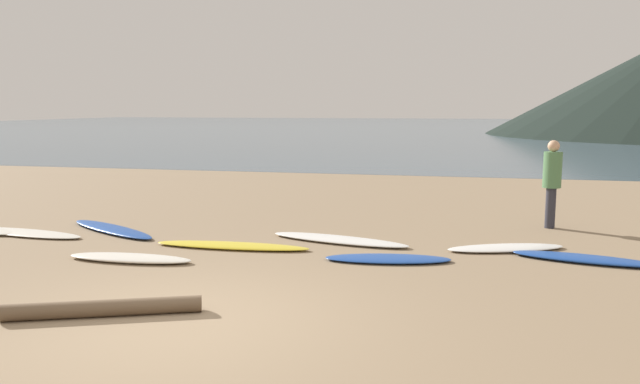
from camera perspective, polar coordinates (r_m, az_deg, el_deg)
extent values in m
cube|color=#8C7559|center=(16.35, 2.37, -0.63)|extent=(120.00, 120.00, 0.20)
cube|color=#475B6B|center=(71.02, 10.52, 5.98)|extent=(140.00, 100.00, 0.01)
ellipsoid|color=silver|center=(12.56, -25.86, -3.45)|extent=(2.58, 0.87, 0.07)
ellipsoid|color=#1E479E|center=(12.26, -18.89, -3.29)|extent=(2.54, 1.71, 0.09)
ellipsoid|color=silver|center=(9.86, -17.33, -5.90)|extent=(2.02, 0.54, 0.10)
ellipsoid|color=yellow|center=(10.37, -8.22, -4.98)|extent=(2.68, 0.57, 0.08)
ellipsoid|color=white|center=(10.71, 1.79, -4.46)|extent=(2.62, 1.11, 0.09)
ellipsoid|color=#1E479E|center=(9.47, 6.37, -6.21)|extent=(1.99, 0.87, 0.08)
ellipsoid|color=white|center=(10.57, 16.98, -5.01)|extent=(2.06, 1.22, 0.08)
ellipsoid|color=#1E479E|center=(10.22, 23.48, -5.73)|extent=(2.17, 0.95, 0.09)
cylinder|color=#2D2D38|center=(12.69, 20.73, -1.39)|extent=(0.19, 0.19, 0.80)
cylinder|color=#4C7A4C|center=(12.59, 20.90, 1.95)|extent=(0.35, 0.35, 0.69)
sphere|color=tan|center=(12.56, 21.00, 4.03)|extent=(0.23, 0.23, 0.23)
cylinder|color=brown|center=(7.43, -19.59, -10.19)|extent=(2.09, 0.99, 0.19)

